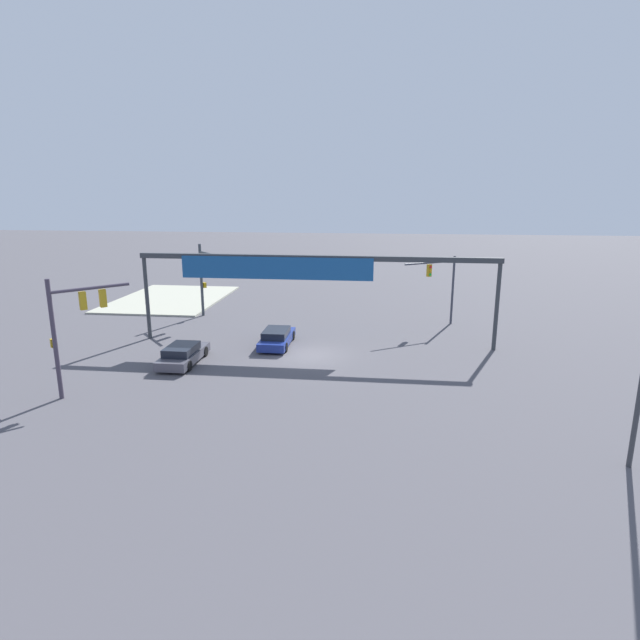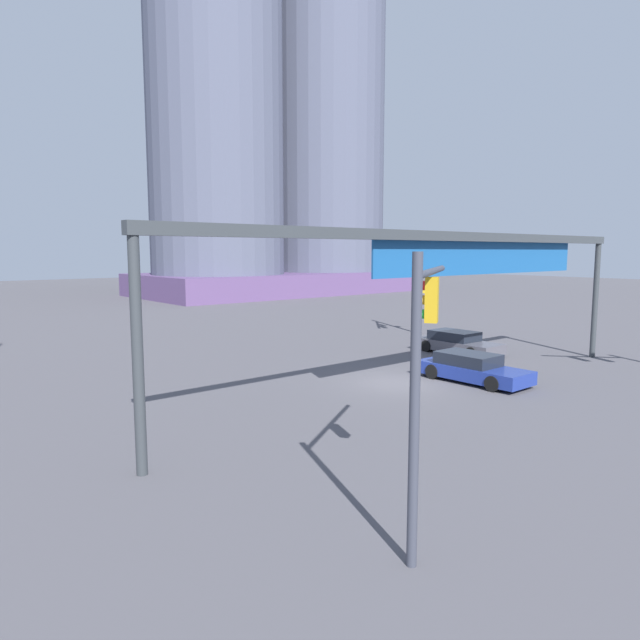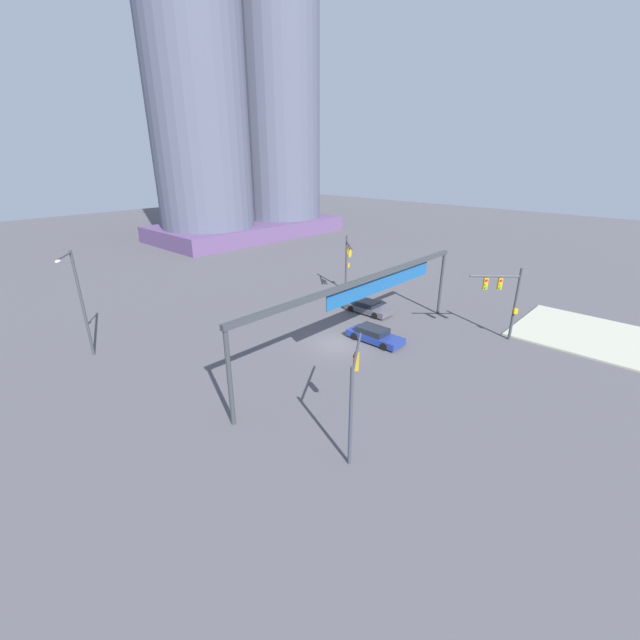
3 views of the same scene
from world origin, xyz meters
The scene contains 10 objects.
ground_plane centered at (0.00, 0.00, 0.00)m, with size 204.10×204.10×0.00m, color #4D4B51.
sidewalk_corner centered at (16.23, -16.27, 0.07)m, with size 10.01×13.98×0.15m, color #ABAB96.
traffic_signal_near_corner centered at (11.25, 8.19, 4.07)m, with size 3.17×3.10×6.30m.
traffic_signal_opposite_side centered at (10.13, -9.35, 3.99)m, with size 2.85×3.44×6.19m.
traffic_signal_cross_street centered at (-9.25, -9.02, 3.77)m, with size 4.10×2.73×5.53m.
streetlamp_curved_arm centered at (-14.56, 12.49, 4.80)m, with size 1.75×2.23×8.25m.
overhead_sign_gantry centered at (0.78, -2.57, 5.36)m, with size 24.87×0.43×6.26m.
highrise_twin_tower centered at (25.90, 44.94, 37.23)m, with size 35.07×17.92×75.09m.
sedan_car_approaching centered at (2.61, -1.90, 0.58)m, with size 1.96×4.81×1.21m.
sedan_car_waiting_far centered at (7.68, 2.60, 0.58)m, with size 1.99×4.74×1.21m.
Camera 3 is at (-23.39, -19.89, 14.51)m, focal length 23.04 mm.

